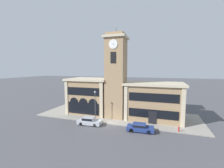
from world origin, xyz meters
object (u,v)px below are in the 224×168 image
Objects in this scene: parked_car_near at (89,121)px; parked_car_mid at (140,127)px; street_lamp at (95,102)px; fire_hydrant at (179,129)px.

parked_car_near is 1.00× the size of parked_car_mid.
street_lamp is (-8.99, 1.54, 3.43)m from parked_car_mid.
parked_car_near reaches higher than fire_hydrant.
parked_car_mid is 0.76× the size of street_lamp.
parked_car_mid is at bearing -3.65° from parked_car_near.
parked_car_mid is 9.74m from street_lamp.
parked_car_mid is at bearing -165.56° from fire_hydrant.
parked_car_near is 0.76× the size of street_lamp.
street_lamp is (0.58, 1.54, 3.37)m from parked_car_near.
fire_hydrant is at bearing 10.79° from parked_car_mid.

